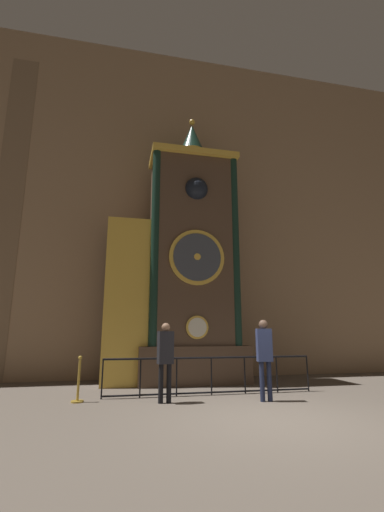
{
  "coord_description": "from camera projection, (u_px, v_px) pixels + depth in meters",
  "views": [
    {
      "loc": [
        -2.79,
        -6.04,
        1.52
      ],
      "look_at": [
        -0.43,
        4.85,
        4.02
      ],
      "focal_mm": 24.0,
      "sensor_mm": 36.0,
      "label": 1
    }
  ],
  "objects": [
    {
      "name": "cathedral_back_wall",
      "position": [
        193.0,
        203.0,
        13.35
      ],
      "size": [
        24.0,
        0.32,
        12.91
      ],
      "color": "#997A5B",
      "rests_on": "ground_plane"
    },
    {
      "name": "visitor_far",
      "position": [
        264.0,
        351.0,
        7.93
      ],
      "size": [
        0.37,
        0.27,
        1.81
      ],
      "rotation": [
        0.0,
        0.0,
        -0.17
      ],
      "color": "#1B213A",
      "rests_on": "ground_plane"
    },
    {
      "name": "ground_plane",
      "position": [
        274.0,
        421.0,
        6.01
      ],
      "size": [
        28.0,
        28.0,
        0.0
      ],
      "primitive_type": "plane",
      "color": "brown"
    },
    {
      "name": "stanchion_post",
      "position": [
        78.0,
        387.0,
        7.67
      ],
      "size": [
        0.28,
        0.28,
        1.0
      ],
      "color": "#B28E33",
      "rests_on": "ground_plane"
    },
    {
      "name": "visitor_near",
      "position": [
        165.0,
        354.0,
        7.73
      ],
      "size": [
        0.37,
        0.27,
        1.73
      ],
      "rotation": [
        0.0,
        0.0,
        0.16
      ],
      "color": "black",
      "rests_on": "ground_plane"
    },
    {
      "name": "clock_tower",
      "position": [
        180.0,
        267.0,
        11.23
      ],
      "size": [
        4.47,
        1.82,
        9.14
      ],
      "color": "brown",
      "rests_on": "ground_plane"
    },
    {
      "name": "railing_fence",
      "position": [
        211.0,
        373.0,
        8.62
      ],
      "size": [
        5.38,
        0.05,
        0.92
      ],
      "color": "black",
      "rests_on": "ground_plane"
    }
  ]
}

